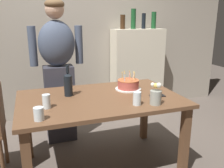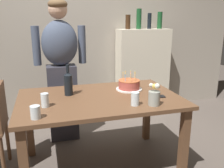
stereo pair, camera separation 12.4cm
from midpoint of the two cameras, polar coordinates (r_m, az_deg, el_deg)
The scene contains 12 objects.
ground_plane at distance 2.61m, azimuth -1.29°, elevation -18.68°, with size 10.00×10.00×0.00m, color #564C44.
back_wall at distance 3.69m, azimuth -7.69°, elevation 12.74°, with size 5.20×0.10×2.60m, color #9E9384.
dining_table at distance 2.31m, azimuth -1.39°, elevation -5.36°, with size 1.50×0.96×0.74m.
birthday_cake at distance 2.50m, azimuth 5.48°, elevation -0.26°, with size 0.27×0.27×0.19m.
water_glass_near at distance 1.86m, azimuth -15.82°, elevation -6.46°, with size 0.07×0.07×0.10m, color silver.
water_glass_far at distance 2.06m, azimuth 7.20°, elevation -3.50°, with size 0.07×0.07×0.12m, color silver.
water_glass_side at distance 2.07m, azimuth -13.92°, elevation -3.74°, with size 0.07×0.07×0.12m, color silver.
wine_bottle at distance 2.33m, azimuth -8.79°, elevation 0.20°, with size 0.08×0.08×0.30m.
cell_phone at distance 2.33m, azimuth 12.14°, elevation -2.93°, with size 0.14×0.07×0.01m, color black.
flower_vase at distance 2.09m, azimuth 11.62°, elevation -2.88°, with size 0.10×0.10×0.19m.
person_man_bearded at distance 2.89m, azimuth -10.71°, elevation 3.39°, with size 0.61×0.27×1.66m.
shelf_cabinet at distance 3.84m, azimuth 8.12°, elevation 3.20°, with size 0.80×0.30×1.59m.
Camera 2 is at (-0.48, -2.11, 1.46)m, focal length 38.72 mm.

